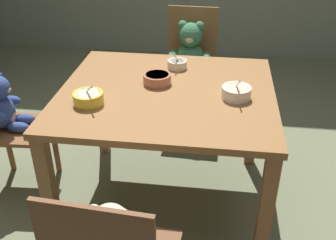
{
  "coord_description": "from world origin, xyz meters",
  "views": [
    {
      "loc": [
        0.25,
        -1.88,
        1.68
      ],
      "look_at": [
        0.0,
        0.05,
        0.54
      ],
      "focal_mm": 42.98,
      "sensor_mm": 36.0,
      "label": 1
    }
  ],
  "objects_px": {
    "teddy_chair_near_left": "(4,114)",
    "porridge_bowl_yellow_near_left": "(88,98)",
    "porridge_bowl_terracotta_center": "(157,79)",
    "porridge_bowl_white_near_right": "(236,92)",
    "dining_table": "(167,108)",
    "teddy_chair_far_center": "(190,59)",
    "porridge_bowl_cream_far_center": "(177,64)"
  },
  "relations": [
    {
      "from": "porridge_bowl_cream_far_center",
      "to": "dining_table",
      "type": "bearing_deg",
      "value": -93.96
    },
    {
      "from": "dining_table",
      "to": "porridge_bowl_terracotta_center",
      "type": "xyz_separation_m",
      "value": [
        -0.06,
        0.08,
        0.13
      ]
    },
    {
      "from": "porridge_bowl_terracotta_center",
      "to": "porridge_bowl_white_near_right",
      "type": "xyz_separation_m",
      "value": [
        0.42,
        -0.12,
        0.0
      ]
    },
    {
      "from": "dining_table",
      "to": "teddy_chair_near_left",
      "type": "xyz_separation_m",
      "value": [
        -0.97,
        0.03,
        -0.12
      ]
    },
    {
      "from": "teddy_chair_near_left",
      "to": "porridge_bowl_yellow_near_left",
      "type": "distance_m",
      "value": 0.7
    },
    {
      "from": "dining_table",
      "to": "teddy_chair_near_left",
      "type": "relative_size",
      "value": 1.24
    },
    {
      "from": "teddy_chair_far_center",
      "to": "porridge_bowl_white_near_right",
      "type": "xyz_separation_m",
      "value": [
        0.31,
        -0.96,
        0.22
      ]
    },
    {
      "from": "teddy_chair_near_left",
      "to": "porridge_bowl_cream_far_center",
      "type": "height_order",
      "value": "teddy_chair_near_left"
    },
    {
      "from": "teddy_chair_far_center",
      "to": "porridge_bowl_terracotta_center",
      "type": "bearing_deg",
      "value": -5.33
    },
    {
      "from": "teddy_chair_far_center",
      "to": "teddy_chair_near_left",
      "type": "distance_m",
      "value": 1.35
    },
    {
      "from": "porridge_bowl_yellow_near_left",
      "to": "porridge_bowl_white_near_right",
      "type": "xyz_separation_m",
      "value": [
        0.72,
        0.16,
        0.0
      ]
    },
    {
      "from": "teddy_chair_near_left",
      "to": "porridge_bowl_white_near_right",
      "type": "xyz_separation_m",
      "value": [
        1.33,
        -0.07,
        0.26
      ]
    },
    {
      "from": "dining_table",
      "to": "teddy_chair_near_left",
      "type": "height_order",
      "value": "teddy_chair_near_left"
    },
    {
      "from": "porridge_bowl_yellow_near_left",
      "to": "porridge_bowl_cream_far_center",
      "type": "bearing_deg",
      "value": 52.67
    },
    {
      "from": "porridge_bowl_terracotta_center",
      "to": "porridge_bowl_white_near_right",
      "type": "height_order",
      "value": "porridge_bowl_white_near_right"
    },
    {
      "from": "teddy_chair_far_center",
      "to": "porridge_bowl_yellow_near_left",
      "type": "relative_size",
      "value": 6.17
    },
    {
      "from": "teddy_chair_near_left",
      "to": "porridge_bowl_yellow_near_left",
      "type": "bearing_deg",
      "value": -23.82
    },
    {
      "from": "teddy_chair_near_left",
      "to": "porridge_bowl_terracotta_center",
      "type": "bearing_deg",
      "value": -0.43
    },
    {
      "from": "dining_table",
      "to": "porridge_bowl_terracotta_center",
      "type": "bearing_deg",
      "value": 129.48
    },
    {
      "from": "dining_table",
      "to": "porridge_bowl_cream_far_center",
      "type": "bearing_deg",
      "value": 86.04
    },
    {
      "from": "dining_table",
      "to": "porridge_bowl_terracotta_center",
      "type": "height_order",
      "value": "porridge_bowl_terracotta_center"
    },
    {
      "from": "teddy_chair_near_left",
      "to": "porridge_bowl_cream_far_center",
      "type": "relative_size",
      "value": 7.52
    },
    {
      "from": "porridge_bowl_yellow_near_left",
      "to": "teddy_chair_near_left",
      "type": "bearing_deg",
      "value": 159.76
    },
    {
      "from": "porridge_bowl_terracotta_center",
      "to": "porridge_bowl_cream_far_center",
      "type": "height_order",
      "value": "porridge_bowl_cream_far_center"
    },
    {
      "from": "dining_table",
      "to": "porridge_bowl_yellow_near_left",
      "type": "distance_m",
      "value": 0.43
    },
    {
      "from": "teddy_chair_far_center",
      "to": "porridge_bowl_terracotta_center",
      "type": "relative_size",
      "value": 6.06
    },
    {
      "from": "porridge_bowl_white_near_right",
      "to": "porridge_bowl_cream_far_center",
      "type": "distance_m",
      "value": 0.48
    },
    {
      "from": "teddy_chair_far_center",
      "to": "porridge_bowl_yellow_near_left",
      "type": "distance_m",
      "value": 1.21
    },
    {
      "from": "porridge_bowl_terracotta_center",
      "to": "porridge_bowl_white_near_right",
      "type": "relative_size",
      "value": 0.96
    },
    {
      "from": "teddy_chair_near_left",
      "to": "porridge_bowl_yellow_near_left",
      "type": "height_order",
      "value": "teddy_chair_near_left"
    },
    {
      "from": "dining_table",
      "to": "porridge_bowl_terracotta_center",
      "type": "relative_size",
      "value": 7.4
    },
    {
      "from": "porridge_bowl_white_near_right",
      "to": "porridge_bowl_yellow_near_left",
      "type": "bearing_deg",
      "value": -167.64
    }
  ]
}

